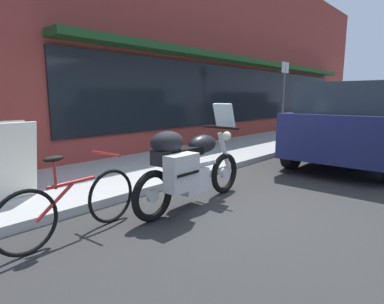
% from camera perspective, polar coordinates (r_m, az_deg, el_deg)
% --- Properties ---
extents(ground_plane, '(80.00, 80.00, 0.00)m').
position_cam_1_polar(ground_plane, '(4.64, 6.96, -8.87)').
color(ground_plane, '#2D2D2D').
extents(storefront_building, '(20.80, 0.90, 6.11)m').
position_cam_1_polar(storefront_building, '(11.92, 9.96, 16.99)').
color(storefront_building, '#93362F').
rests_on(storefront_building, ground_plane).
extents(sidewalk_curb, '(30.00, 2.49, 0.12)m').
position_cam_1_polar(sidewalk_curb, '(13.61, 20.44, 3.22)').
color(sidewalk_curb, '#A6A6A6').
rests_on(sidewalk_curb, ground_plane).
extents(touring_motorcycle, '(2.14, 0.70, 1.39)m').
position_cam_1_polar(touring_motorcycle, '(4.20, -0.58, -2.28)').
color(touring_motorcycle, black).
rests_on(touring_motorcycle, ground_plane).
extents(parked_bicycle, '(1.65, 0.48, 0.91)m').
position_cam_1_polar(parked_bicycle, '(3.63, -20.63, -8.87)').
color(parked_bicycle, black).
rests_on(parked_bicycle, ground_plane).
extents(parked_minivan, '(4.52, 2.07, 1.76)m').
position_cam_1_polar(parked_minivan, '(7.95, 27.93, 4.75)').
color(parked_minivan, '#191E4C').
rests_on(parked_minivan, ground_plane).
extents(sandwich_board_sign, '(0.55, 0.43, 1.04)m').
position_cam_1_polar(sandwich_board_sign, '(4.90, -29.63, -1.31)').
color(sandwich_board_sign, silver).
rests_on(sandwich_board_sign, sidewalk_curb).
extents(parking_sign_pole, '(0.44, 0.07, 2.45)m').
position_cam_1_polar(parking_sign_pole, '(10.30, 16.12, 9.94)').
color(parking_sign_pole, '#59595B').
rests_on(parking_sign_pole, sidewalk_curb).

